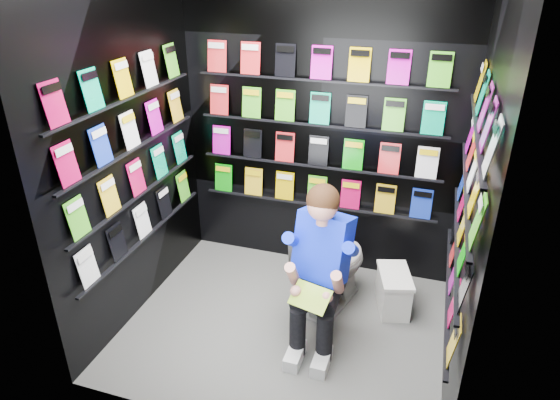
% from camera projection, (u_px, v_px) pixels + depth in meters
% --- Properties ---
extents(floor, '(2.40, 2.40, 0.00)m').
position_uv_depth(floor, '(284.00, 326.00, 3.92)').
color(floor, '#61615E').
rests_on(floor, ground).
extents(wall_back, '(2.40, 0.04, 2.60)m').
position_uv_depth(wall_back, '(320.00, 129.00, 4.20)').
color(wall_back, black).
rests_on(wall_back, floor).
extents(wall_front, '(2.40, 0.04, 2.60)m').
position_uv_depth(wall_front, '(226.00, 249.00, 2.49)').
color(wall_front, black).
rests_on(wall_front, floor).
extents(wall_left, '(0.04, 2.00, 2.60)m').
position_uv_depth(wall_left, '(130.00, 154.00, 3.68)').
color(wall_left, black).
rests_on(wall_left, floor).
extents(wall_right, '(0.04, 2.00, 2.60)m').
position_uv_depth(wall_right, '(474.00, 198.00, 3.02)').
color(wall_right, black).
rests_on(wall_right, floor).
extents(comics_back, '(2.10, 0.06, 1.37)m').
position_uv_depth(comics_back, '(319.00, 130.00, 4.17)').
color(comics_back, red).
rests_on(comics_back, wall_back).
extents(comics_left, '(0.06, 1.70, 1.37)m').
position_uv_depth(comics_left, '(133.00, 154.00, 3.67)').
color(comics_left, red).
rests_on(comics_left, wall_left).
extents(comics_right, '(0.06, 1.70, 1.37)m').
position_uv_depth(comics_right, '(469.00, 196.00, 3.02)').
color(comics_right, red).
rests_on(comics_right, wall_right).
extents(toilet, '(0.59, 0.83, 0.73)m').
position_uv_depth(toilet, '(332.00, 266.00, 4.03)').
color(toilet, white).
rests_on(toilet, floor).
extents(longbox, '(0.32, 0.45, 0.30)m').
position_uv_depth(longbox, '(393.00, 292.00, 4.06)').
color(longbox, white).
rests_on(longbox, floor).
extents(longbox_lid, '(0.34, 0.47, 0.03)m').
position_uv_depth(longbox_lid, '(395.00, 275.00, 3.99)').
color(longbox_lid, white).
rests_on(longbox_lid, longbox).
extents(reader, '(0.68, 0.85, 1.37)m').
position_uv_depth(reader, '(323.00, 247.00, 3.53)').
color(reader, '#0920EA').
rests_on(reader, toilet).
extents(held_comic, '(0.30, 0.22, 0.11)m').
position_uv_depth(held_comic, '(310.00, 297.00, 3.31)').
color(held_comic, green).
rests_on(held_comic, reader).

